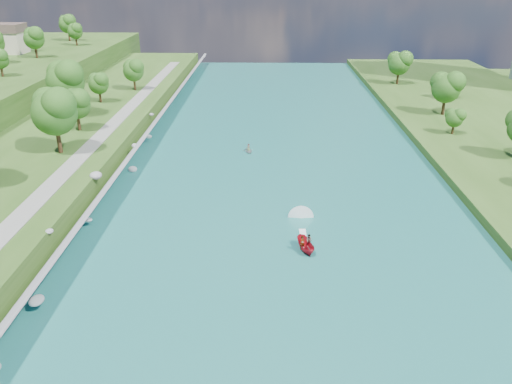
{
  "coord_description": "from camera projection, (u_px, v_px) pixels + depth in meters",
  "views": [
    {
      "loc": [
        -1.72,
        -47.93,
        31.83
      ],
      "look_at": [
        -3.23,
        17.51,
        2.5
      ],
      "focal_mm": 35.0,
      "sensor_mm": 36.0,
      "label": 1
    }
  ],
  "objects": [
    {
      "name": "motorboat",
      "position": [
        304.0,
        239.0,
        62.73
      ],
      "size": [
        3.6,
        18.92,
        2.21
      ],
      "rotation": [
        0.0,
        0.0,
        3.44
      ],
      "color": "#AC0D1B",
      "rests_on": "river_water"
    },
    {
      "name": "riverside_path",
      "position": [
        60.0,
        177.0,
        74.18
      ],
      "size": [
        3.0,
        200.0,
        0.1
      ],
      "primitive_type": "cube",
      "color": "gray",
      "rests_on": "berm_west"
    },
    {
      "name": "trees_east",
      "position": [
        481.0,
        111.0,
        97.06
      ],
      "size": [
        16.29,
        139.35,
        11.5
      ],
      "color": "#134715",
      "rests_on": "berm_east"
    },
    {
      "name": "ground",
      "position": [
        281.0,
        275.0,
        56.71
      ],
      "size": [
        260.0,
        260.0,
        0.0
      ],
      "primitive_type": "plane",
      "color": "#2D5119",
      "rests_on": "ground"
    },
    {
      "name": "riprap_bank",
      "position": [
        105.0,
        189.0,
        74.28
      ],
      "size": [
        4.43,
        236.0,
        4.44
      ],
      "color": "slate",
      "rests_on": "ground"
    },
    {
      "name": "river_water",
      "position": [
        278.0,
        200.0,
        74.93
      ],
      "size": [
        55.0,
        240.0,
        0.1
      ],
      "primitive_type": "cube",
      "color": "#1B695E",
      "rests_on": "ground"
    },
    {
      "name": "raft",
      "position": [
        249.0,
        150.0,
        94.46
      ],
      "size": [
        2.46,
        3.0,
        1.59
      ],
      "rotation": [
        0.0,
        0.0,
        0.24
      ],
      "color": "gray",
      "rests_on": "river_water"
    },
    {
      "name": "trees_ridge",
      "position": [
        35.0,
        37.0,
        145.9
      ],
      "size": [
        22.11,
        68.06,
        10.3
      ],
      "color": "#134715",
      "rests_on": "ridge_west"
    }
  ]
}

